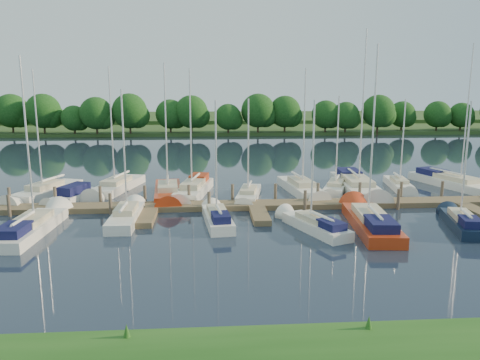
{
  "coord_description": "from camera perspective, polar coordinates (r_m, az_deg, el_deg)",
  "views": [
    {
      "loc": [
        -3.61,
        -26.97,
        9.3
      ],
      "look_at": [
        -1.21,
        8.0,
        2.2
      ],
      "focal_mm": 35.0,
      "sensor_mm": 36.0,
      "label": 1
    }
  ],
  "objects": [
    {
      "name": "ground",
      "position": [
        28.75,
        3.53,
        -7.44
      ],
      "size": [
        260.0,
        260.0,
        0.0
      ],
      "primitive_type": "plane",
      "color": "#192232",
      "rests_on": "ground"
    },
    {
      "name": "dock",
      "position": [
        35.64,
        2.02,
        -3.35
      ],
      "size": [
        40.0,
        6.0,
        0.4
      ],
      "color": "brown",
      "rests_on": "ground"
    },
    {
      "name": "mooring_pilings",
      "position": [
        36.63,
        1.84,
        -2.29
      ],
      "size": [
        38.24,
        2.84,
        2.0
      ],
      "color": "#473D33",
      "rests_on": "ground"
    },
    {
      "name": "far_shore",
      "position": [
        102.43,
        -1.9,
        6.4
      ],
      "size": [
        180.0,
        30.0,
        0.6
      ],
      "primitive_type": "cube",
      "color": "#27461B",
      "rests_on": "ground"
    },
    {
      "name": "distant_hill",
      "position": [
        127.31,
        -2.31,
        7.57
      ],
      "size": [
        220.0,
        40.0,
        1.4
      ],
      "primitive_type": "cube",
      "color": "#345023",
      "rests_on": "ground"
    },
    {
      "name": "treeline",
      "position": [
        89.4,
        -1.97,
        8.06
      ],
      "size": [
        143.72,
        9.24,
        8.32
      ],
      "color": "#38281C",
      "rests_on": "ground"
    },
    {
      "name": "sailboat_n_0",
      "position": [
        43.06,
        -22.66,
        -1.53
      ],
      "size": [
        4.3,
        8.56,
        11.06
      ],
      "rotation": [
        0.0,
        0.0,
        2.81
      ],
      "color": "white",
      "rests_on": "ground"
    },
    {
      "name": "motorboat",
      "position": [
        40.59,
        -19.71,
        -1.98
      ],
      "size": [
        3.36,
        5.86,
        1.66
      ],
      "rotation": [
        0.0,
        0.0,
        2.77
      ],
      "color": "white",
      "rests_on": "ground"
    },
    {
      "name": "sailboat_n_2",
      "position": [
        43.42,
        -14.86,
        -0.93
      ],
      "size": [
        3.96,
        8.97,
        11.31
      ],
      "rotation": [
        0.0,
        0.0,
        2.88
      ],
      "color": "white",
      "rests_on": "ground"
    },
    {
      "name": "sailboat_n_3",
      "position": [
        39.94,
        -8.77,
        -1.74
      ],
      "size": [
        2.8,
        9.12,
        11.56
      ],
      "rotation": [
        0.0,
        0.0,
        3.23
      ],
      "color": "#AF2F10",
      "rests_on": "ground"
    },
    {
      "name": "sailboat_n_4",
      "position": [
        40.54,
        -5.72,
        -1.37
      ],
      "size": [
        3.47,
        8.72,
        11.15
      ],
      "rotation": [
        0.0,
        0.0,
        2.94
      ],
      "color": "white",
      "rests_on": "ground"
    },
    {
      "name": "sailboat_n_5",
      "position": [
        39.03,
        1.03,
        -1.93
      ],
      "size": [
        2.66,
        6.78,
        8.6
      ],
      "rotation": [
        0.0,
        0.0,
        2.95
      ],
      "color": "white",
      "rests_on": "ground"
    },
    {
      "name": "sailboat_n_6",
      "position": [
        41.53,
        7.49,
        -1.19
      ],
      "size": [
        3.03,
        8.79,
        11.18
      ],
      "rotation": [
        0.0,
        0.0,
        3.28
      ],
      "color": "white",
      "rests_on": "ground"
    },
    {
      "name": "sailboat_n_7",
      "position": [
        42.78,
        11.59,
        -0.98
      ],
      "size": [
        3.75,
        6.78,
        8.77
      ],
      "rotation": [
        0.0,
        0.0,
        2.75
      ],
      "color": "white",
      "rests_on": "ground"
    },
    {
      "name": "sailboat_n_8",
      "position": [
        43.23,
        14.1,
        -0.87
      ],
      "size": [
        3.26,
        11.56,
        14.48
      ],
      "rotation": [
        0.0,
        0.0,
        3.09
      ],
      "color": "white",
      "rests_on": "ground"
    },
    {
      "name": "sailboat_n_9",
      "position": [
        45.48,
        18.82,
        -0.63
      ],
      "size": [
        2.36,
        6.67,
        8.47
      ],
      "rotation": [
        0.0,
        0.0,
        3.0
      ],
      "color": "white",
      "rests_on": "ground"
    },
    {
      "name": "sailboat_n_10",
      "position": [
        47.72,
        24.88,
        -0.47
      ],
      "size": [
        5.21,
        10.66,
        13.39
      ],
      "rotation": [
        0.0,
        0.0,
        3.46
      ],
      "color": "white",
      "rests_on": "ground"
    },
    {
      "name": "sailboat_s_0",
      "position": [
        33.07,
        -24.02,
        -5.32
      ],
      "size": [
        2.58,
        9.13,
        11.5
      ],
      "rotation": [
        0.0,
        0.0,
        -0.06
      ],
      "color": "white",
      "rests_on": "ground"
    },
    {
      "name": "sailboat_s_1",
      "position": [
        33.67,
        -13.65,
        -4.42
      ],
      "size": [
        1.79,
        7.29,
        9.48
      ],
      "rotation": [
        0.0,
        0.0,
        -0.01
      ],
      "color": "white",
      "rests_on": "ground"
    },
    {
      "name": "sailboat_s_2",
      "position": [
        32.2,
        -2.78,
        -4.75
      ],
      "size": [
        2.19,
        6.78,
        8.75
      ],
      "rotation": [
        0.0,
        0.0,
        0.11
      ],
      "color": "white",
      "rests_on": "ground"
    },
    {
      "name": "sailboat_s_3",
      "position": [
        31.02,
        9.02,
        -5.53
      ],
      "size": [
        3.68,
        6.73,
        8.78
      ],
      "rotation": [
        0.0,
        0.0,
        0.39
      ],
      "color": "white",
      "rests_on": "ground"
    },
    {
      "name": "sailboat_s_4",
      "position": [
        32.48,
        15.53,
        -5.01
      ],
      "size": [
        3.08,
        9.81,
        12.34
      ],
      "rotation": [
        0.0,
        0.0,
        -0.1
      ],
      "color": "#AF2F10",
      "rests_on": "ground"
    },
    {
      "name": "sailboat_s_5",
      "position": [
        34.44,
        25.38,
        -4.79
      ],
      "size": [
        2.91,
        6.75,
        8.72
      ],
      "rotation": [
        0.0,
        0.0,
        -0.24
      ],
      "color": "black",
      "rests_on": "ground"
    }
  ]
}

